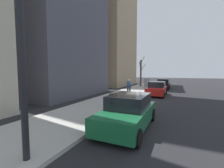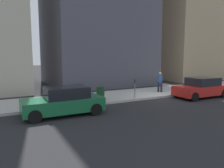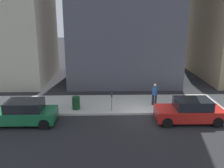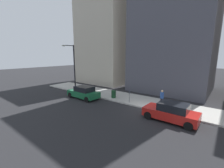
% 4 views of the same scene
% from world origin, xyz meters
% --- Properties ---
extents(ground_plane, '(120.00, 120.00, 0.00)m').
position_xyz_m(ground_plane, '(0.00, 0.00, 0.00)').
color(ground_plane, '#232326').
extents(sidewalk, '(4.00, 36.00, 0.15)m').
position_xyz_m(sidewalk, '(2.00, 0.00, 0.07)').
color(sidewalk, '#B2AFA8').
rests_on(sidewalk, ground).
extents(parked_car_black, '(1.96, 4.22, 1.52)m').
position_xyz_m(parked_car_black, '(-1.20, -10.23, 0.74)').
color(parked_car_black, black).
rests_on(parked_car_black, ground).
extents(parked_car_red, '(1.95, 4.22, 1.52)m').
position_xyz_m(parked_car_red, '(-1.15, -2.63, 0.74)').
color(parked_car_red, red).
rests_on(parked_car_red, ground).
extents(parked_car_green, '(1.95, 4.22, 1.52)m').
position_xyz_m(parked_car_green, '(-1.17, 7.90, 0.74)').
color(parked_car_green, '#196038').
rests_on(parked_car_green, ground).
extents(parking_meter, '(0.14, 0.10, 1.35)m').
position_xyz_m(parking_meter, '(0.45, 2.30, 0.98)').
color(parking_meter, slate).
rests_on(parking_meter, sidewalk).
extents(utility_box, '(0.83, 0.61, 1.43)m').
position_xyz_m(utility_box, '(1.30, -9.92, 0.85)').
color(utility_box, '#A8A399').
rests_on(utility_box, sidewalk).
extents(streetlamp, '(1.97, 0.32, 6.50)m').
position_xyz_m(streetlamp, '(0.28, 11.70, 4.02)').
color(streetlamp, black).
rests_on(streetlamp, sidewalk).
extents(bare_tree, '(1.01, 1.60, 5.27)m').
position_xyz_m(bare_tree, '(2.59, -11.26, 2.51)').
color(bare_tree, brown).
rests_on(bare_tree, sidewalk).
extents(trash_bin, '(0.56, 0.56, 0.90)m').
position_xyz_m(trash_bin, '(0.90, 4.82, 0.60)').
color(trash_bin, '#14381E').
rests_on(trash_bin, sidewalk).
extents(pedestrian_near_meter, '(0.36, 0.36, 1.66)m').
position_xyz_m(pedestrian_near_meter, '(1.52, -0.88, 1.09)').
color(pedestrian_near_meter, '#1E1E2D').
rests_on(pedestrian_near_meter, sidewalk).
extents(office_tower_left, '(12.00, 12.00, 19.05)m').
position_xyz_m(office_tower_left, '(11.50, -13.50, 9.53)').
color(office_tower_left, tan).
rests_on(office_tower_left, ground).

